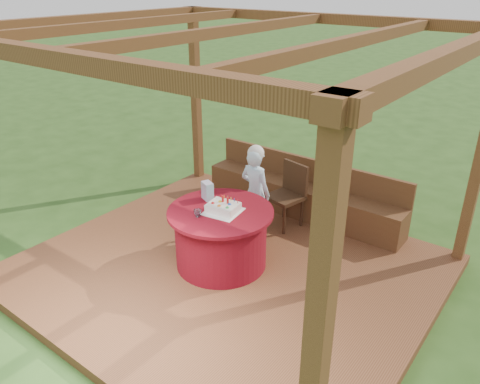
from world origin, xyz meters
name	(u,v)px	position (x,y,z in m)	size (l,w,h in m)	color
ground	(227,274)	(0.00, 0.00, 0.00)	(60.00, 60.00, 0.00)	#264818
deck	(227,270)	(0.00, 0.00, 0.06)	(4.50, 4.00, 0.12)	brown
pergola	(225,71)	(0.00, 0.00, 2.41)	(4.50, 4.00, 2.72)	brown
bench	(302,196)	(0.00, 1.72, 0.38)	(3.00, 0.42, 0.80)	brown
table	(221,237)	(-0.09, 0.00, 0.48)	(1.22, 1.22, 0.71)	maroon
chair	(289,192)	(0.01, 1.33, 0.60)	(0.50, 0.50, 0.87)	#382111
elderly_woman	(255,190)	(-0.20, 0.84, 0.75)	(0.44, 0.30, 1.24)	#A3D6F2
birthday_cake	(223,208)	(-0.05, 0.00, 0.89)	(0.44, 0.44, 0.18)	white
gift_bag	(208,191)	(-0.40, 0.14, 0.94)	(0.15, 0.10, 0.22)	#E191CD
drinking_glass	(198,213)	(-0.20, -0.26, 0.88)	(0.09, 0.09, 0.08)	white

